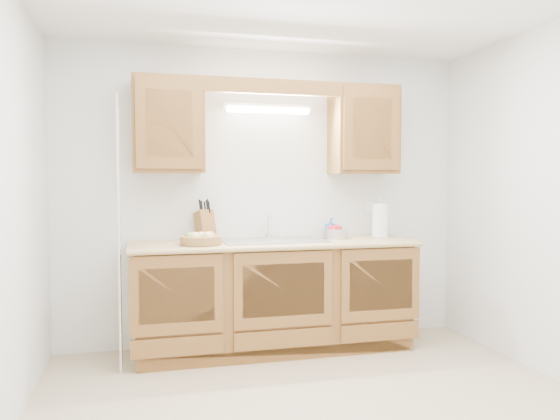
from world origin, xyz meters
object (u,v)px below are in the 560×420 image
object	(u,v)px
paper_towel	(380,221)
knife_block	(205,225)
fruit_basket	(201,239)
apple_bowl	(334,233)

from	to	relation	value
paper_towel	knife_block	bearing A→B (deg)	174.60
knife_block	paper_towel	xyz separation A→B (m)	(1.49, -0.14, 0.02)
fruit_basket	paper_towel	xyz separation A→B (m)	(1.56, 0.16, 0.10)
fruit_basket	paper_towel	world-z (taller)	paper_towel
fruit_basket	apple_bowl	bearing A→B (deg)	9.05
fruit_basket	knife_block	size ratio (longest dim) A/B	0.98
apple_bowl	knife_block	bearing A→B (deg)	174.02
paper_towel	apple_bowl	xyz separation A→B (m)	(-0.41, 0.03, -0.09)
knife_block	apple_bowl	distance (m)	1.09
knife_block	paper_towel	distance (m)	1.50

